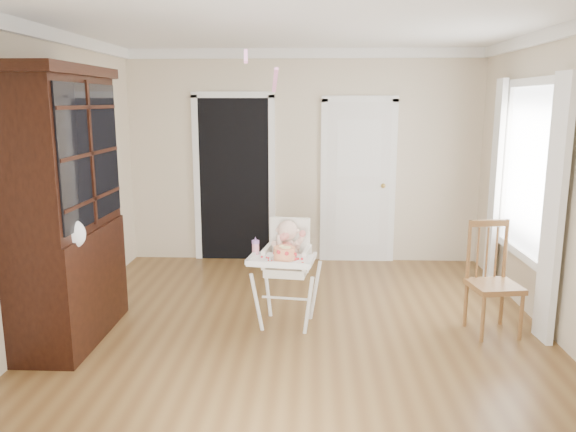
{
  "coord_description": "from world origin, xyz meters",
  "views": [
    {
      "loc": [
        0.12,
        -4.7,
        2.05
      ],
      "look_at": [
        -0.1,
        0.16,
        1.06
      ],
      "focal_mm": 35.0,
      "sensor_mm": 36.0,
      "label": 1
    }
  ],
  "objects_px": {
    "china_cabinet": "(65,207)",
    "dining_chair": "(493,282)",
    "high_chair": "(287,260)",
    "cake": "(284,253)",
    "sippy_cup": "(256,247)"
  },
  "relations": [
    {
      "from": "high_chair",
      "to": "china_cabinet",
      "type": "height_order",
      "value": "china_cabinet"
    },
    {
      "from": "sippy_cup",
      "to": "dining_chair",
      "type": "bearing_deg",
      "value": 0.25
    },
    {
      "from": "china_cabinet",
      "to": "dining_chair",
      "type": "height_order",
      "value": "china_cabinet"
    },
    {
      "from": "china_cabinet",
      "to": "cake",
      "type": "bearing_deg",
      "value": 3.8
    },
    {
      "from": "high_chair",
      "to": "cake",
      "type": "distance_m",
      "value": 0.27
    },
    {
      "from": "high_chair",
      "to": "cake",
      "type": "relative_size",
      "value": 4.14
    },
    {
      "from": "cake",
      "to": "china_cabinet",
      "type": "relative_size",
      "value": 0.1
    },
    {
      "from": "high_chair",
      "to": "sippy_cup",
      "type": "bearing_deg",
      "value": -155.07
    },
    {
      "from": "high_chair",
      "to": "dining_chair",
      "type": "distance_m",
      "value": 1.86
    },
    {
      "from": "china_cabinet",
      "to": "dining_chair",
      "type": "bearing_deg",
      "value": 4.42
    },
    {
      "from": "cake",
      "to": "china_cabinet",
      "type": "bearing_deg",
      "value": -176.2
    },
    {
      "from": "cake",
      "to": "dining_chair",
      "type": "xyz_separation_m",
      "value": [
        1.86,
        0.16,
        -0.29
      ]
    },
    {
      "from": "cake",
      "to": "sippy_cup",
      "type": "distance_m",
      "value": 0.31
    },
    {
      "from": "high_chair",
      "to": "dining_chair",
      "type": "relative_size",
      "value": 1.01
    },
    {
      "from": "high_chair",
      "to": "cake",
      "type": "bearing_deg",
      "value": -84.18
    }
  ]
}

